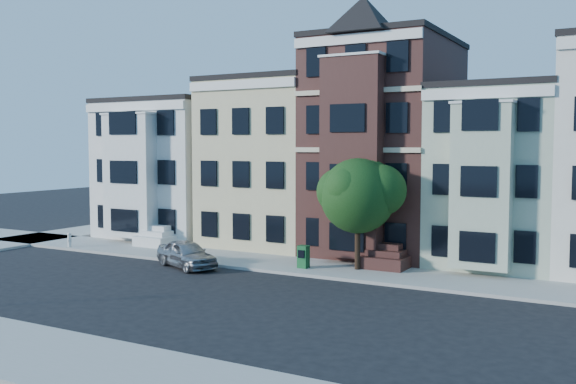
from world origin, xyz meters
The scene contains 11 objects.
ground centered at (0.00, 0.00, 0.00)m, with size 120.00×120.00×0.00m, color black.
far_sidewalk centered at (0.00, 8.00, 0.07)m, with size 60.00×4.00×0.15m, color #9E9B93.
near_sidewalk centered at (0.00, -8.00, 0.07)m, with size 60.00×4.00×0.15m, color #9E9B93.
house_white centered at (-15.00, 14.50, 4.50)m, with size 8.00×9.00×9.00m, color silver.
house_yellow centered at (-7.00, 14.50, 5.00)m, with size 7.00×9.00×10.00m, color beige.
house_brown centered at (0.00, 14.50, 6.00)m, with size 7.00×9.00×12.00m, color #3B1D19.
house_green centered at (6.50, 14.50, 4.50)m, with size 6.00×9.00×9.00m, color #A8B69B.
street_tree centered at (0.88, 8.30, 3.53)m, with size 5.81×5.81×6.76m, color #204B1A, non-canonical shape.
parked_car centered at (-7.22, 5.20, 0.70)m, with size 1.66×4.11×1.40m, color #95969B.
newspaper_box centered at (-1.61, 7.34, 0.71)m, with size 0.50×0.45×1.12m, color #155227.
fire_hydrant centered at (-17.00, 6.41, 0.50)m, with size 0.24×0.24×0.69m, color silver.
Camera 1 is at (13.02, -20.59, 6.21)m, focal length 40.00 mm.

